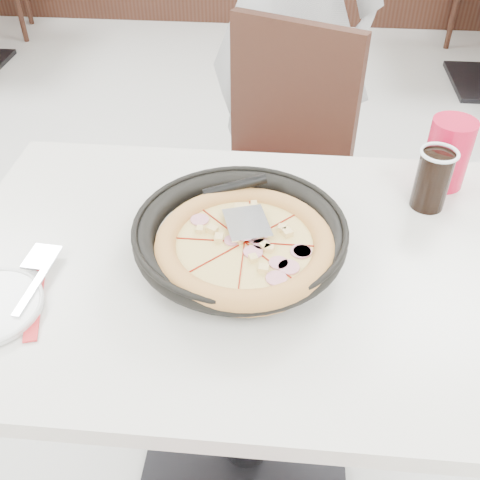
# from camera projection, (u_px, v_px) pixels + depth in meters

# --- Properties ---
(floor) EXTENTS (7.00, 7.00, 0.00)m
(floor) POSITION_uv_depth(u_px,v_px,m) (114.00, 436.00, 1.64)
(floor) COLOR #AAAAA6
(floor) RESTS_ON ground
(main_table) EXTENTS (1.29, 0.95, 0.75)m
(main_table) POSITION_uv_depth(u_px,v_px,m) (247.00, 373.00, 1.35)
(main_table) COLOR silver
(main_table) RESTS_ON floor
(chair_far) EXTENTS (0.55, 0.55, 0.95)m
(chair_far) POSITION_uv_depth(u_px,v_px,m) (263.00, 193.00, 1.75)
(chair_far) COLOR black
(chair_far) RESTS_ON floor
(trivet) EXTENTS (0.14, 0.14, 0.04)m
(trivet) POSITION_uv_depth(u_px,v_px,m) (267.00, 245.00, 1.11)
(trivet) COLOR black
(trivet) RESTS_ON main_table
(pizza_pan) EXTENTS (0.36, 0.36, 0.01)m
(pizza_pan) POSITION_uv_depth(u_px,v_px,m) (240.00, 243.00, 1.08)
(pizza_pan) COLOR black
(pizza_pan) RESTS_ON trivet
(pizza) EXTENTS (0.35, 0.35, 0.02)m
(pizza) POSITION_uv_depth(u_px,v_px,m) (245.00, 251.00, 1.04)
(pizza) COLOR #B27E41
(pizza) RESTS_ON pizza_pan
(pizza_server) EXTENTS (0.10, 0.12, 0.00)m
(pizza_server) POSITION_uv_depth(u_px,v_px,m) (247.00, 223.00, 1.05)
(pizza_server) COLOR silver
(pizza_server) RESTS_ON pizza
(fork) EXTENTS (0.03, 0.16, 0.00)m
(fork) POSITION_uv_depth(u_px,v_px,m) (35.00, 285.00, 1.03)
(fork) COLOR silver
(fork) RESTS_ON side_plate
(cola_glass) EXTENTS (0.08, 0.08, 0.13)m
(cola_glass) POSITION_uv_depth(u_px,v_px,m) (432.00, 181.00, 1.20)
(cola_glass) COLOR black
(cola_glass) RESTS_ON main_table
(red_cup) EXTENTS (0.11, 0.11, 0.16)m
(red_cup) POSITION_uv_depth(u_px,v_px,m) (448.00, 153.00, 1.26)
(red_cup) COLOR red
(red_cup) RESTS_ON main_table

